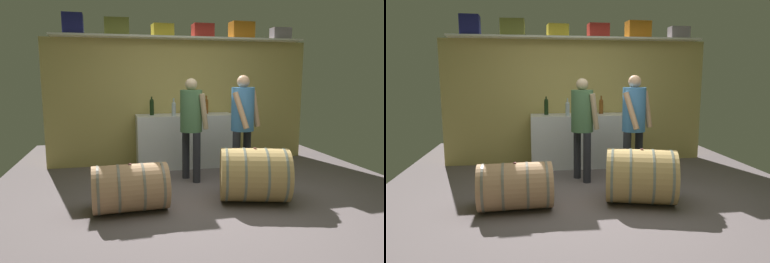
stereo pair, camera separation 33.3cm
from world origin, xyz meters
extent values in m
cube|color=#665B5D|center=(0.00, 0.56, -0.01)|extent=(5.86, 7.68, 0.02)
cube|color=tan|center=(0.00, 2.24, 1.09)|extent=(4.66, 0.10, 2.17)
cube|color=silver|center=(0.00, 2.09, 2.19)|extent=(4.29, 0.40, 0.03)
cube|color=navy|center=(-1.78, 2.09, 2.37)|extent=(0.32, 0.29, 0.32)
cube|color=olive|center=(-1.10, 2.09, 2.34)|extent=(0.40, 0.31, 0.27)
cube|color=yellow|center=(-0.36, 2.09, 2.31)|extent=(0.36, 0.31, 0.20)
cube|color=red|center=(0.34, 2.09, 2.32)|extent=(0.35, 0.27, 0.23)
cube|color=orange|center=(1.05, 2.09, 2.35)|extent=(0.42, 0.29, 0.28)
cube|color=gray|center=(1.80, 2.09, 2.31)|extent=(0.34, 0.21, 0.21)
cube|color=white|center=(0.00, 1.91, 0.45)|extent=(1.67, 0.55, 0.90)
cylinder|color=brown|center=(0.39, 1.99, 1.01)|extent=(0.07, 0.07, 0.21)
sphere|color=brown|center=(0.39, 1.99, 1.12)|extent=(0.07, 0.07, 0.07)
cylinder|color=brown|center=(0.39, 1.99, 1.17)|extent=(0.03, 0.03, 0.08)
cylinder|color=#ACBAC3|center=(-0.23, 1.77, 0.99)|extent=(0.07, 0.07, 0.18)
sphere|color=#ACBAC3|center=(-0.23, 1.77, 1.10)|extent=(0.07, 0.07, 0.07)
cylinder|color=#ACBAC3|center=(-0.23, 1.77, 1.15)|extent=(0.02, 0.02, 0.09)
cylinder|color=black|center=(-0.57, 1.95, 1.01)|extent=(0.07, 0.07, 0.23)
sphere|color=black|center=(-0.57, 1.95, 1.14)|extent=(0.07, 0.07, 0.07)
cylinder|color=black|center=(-0.57, 1.95, 1.18)|extent=(0.02, 0.02, 0.06)
cylinder|color=white|center=(0.00, 2.05, 0.90)|extent=(0.06, 0.06, 0.00)
cylinder|color=white|center=(0.00, 2.05, 0.94)|extent=(0.01, 0.01, 0.08)
sphere|color=white|center=(0.00, 2.05, 1.01)|extent=(0.07, 0.07, 0.07)
sphere|color=maroon|center=(0.00, 2.05, 1.00)|extent=(0.05, 0.05, 0.05)
cylinder|color=tan|center=(0.48, 0.03, 0.33)|extent=(0.97, 0.85, 0.66)
cylinder|color=slate|center=(0.15, 0.12, 0.33)|extent=(0.20, 0.65, 0.67)
cylinder|color=slate|center=(0.36, 0.07, 0.33)|extent=(0.20, 0.65, 0.67)
cylinder|color=slate|center=(0.61, 0.00, 0.33)|extent=(0.20, 0.65, 0.67)
cylinder|color=slate|center=(0.82, -0.06, 0.33)|extent=(0.20, 0.65, 0.67)
cylinder|color=#90514A|center=(0.48, 0.03, 0.67)|extent=(0.04, 0.04, 0.01)
cylinder|color=tan|center=(-1.03, 0.03, 0.28)|extent=(0.87, 0.58, 0.54)
cylinder|color=slate|center=(-1.39, 0.02, 0.28)|extent=(0.05, 0.56, 0.55)
cylinder|color=slate|center=(-1.17, 0.02, 0.28)|extent=(0.05, 0.56, 0.55)
cylinder|color=slate|center=(-0.90, 0.04, 0.28)|extent=(0.05, 0.56, 0.55)
cylinder|color=slate|center=(-0.68, 0.05, 0.28)|extent=(0.05, 0.56, 0.55)
cylinder|color=brown|center=(-1.03, 0.03, 0.55)|extent=(0.04, 0.04, 0.01)
cylinder|color=#282B34|center=(0.52, 0.78, 0.38)|extent=(0.12, 0.12, 0.76)
cylinder|color=#282B34|center=(0.75, 0.94, 0.38)|extent=(0.12, 0.12, 0.76)
cylinder|color=#4789D1|center=(0.63, 0.86, 1.07)|extent=(0.33, 0.33, 0.63)
sphere|color=tan|center=(0.63, 0.86, 1.47)|extent=(0.18, 0.18, 0.18)
cylinder|color=tan|center=(0.53, 0.67, 1.07)|extent=(0.22, 0.27, 0.52)
cylinder|color=tan|center=(0.84, 0.89, 1.07)|extent=(0.17, 0.19, 0.53)
cylinder|color=#2A2B34|center=(-0.04, 0.93, 0.37)|extent=(0.11, 0.11, 0.74)
cylinder|color=#2A2B34|center=(-0.14, 1.18, 0.37)|extent=(0.11, 0.11, 0.74)
cylinder|color=#4E7A51|center=(-0.09, 1.06, 1.04)|extent=(0.32, 0.32, 0.61)
sphere|color=#CAAC88|center=(-0.09, 1.06, 1.43)|extent=(0.18, 0.18, 0.18)
cylinder|color=#CAAC88|center=(0.07, 0.93, 1.04)|extent=(0.17, 0.13, 0.52)
cylinder|color=#CAAC88|center=(-0.08, 1.26, 1.04)|extent=(0.22, 0.15, 0.52)
camera|label=1|loc=(-1.17, -3.82, 1.53)|focal=32.12mm
camera|label=2|loc=(-0.84, -3.88, 1.53)|focal=32.12mm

